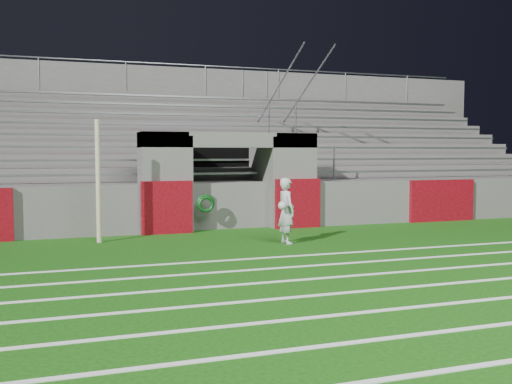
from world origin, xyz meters
name	(u,v)px	position (x,y,z in m)	size (l,w,h in m)	color
ground	(274,248)	(0.00, 0.00, 0.00)	(90.00, 90.00, 0.00)	#13470B
field_post	(98,181)	(-3.52, 2.09, 1.41)	(0.11, 0.11, 2.82)	beige
field_markings	(406,308)	(0.00, -5.00, 0.01)	(28.00, 8.09, 0.01)	white
stadium_structure	(193,169)	(0.00, 7.97, 1.49)	(26.00, 8.48, 5.42)	#555351
goalkeeper_with_ball	(286,211)	(0.50, 0.54, 0.75)	(0.50, 0.64, 1.50)	#B0B7BA
hose_coil	(206,204)	(-0.79, 2.93, 0.74)	(0.48, 0.14, 0.48)	#0D4213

